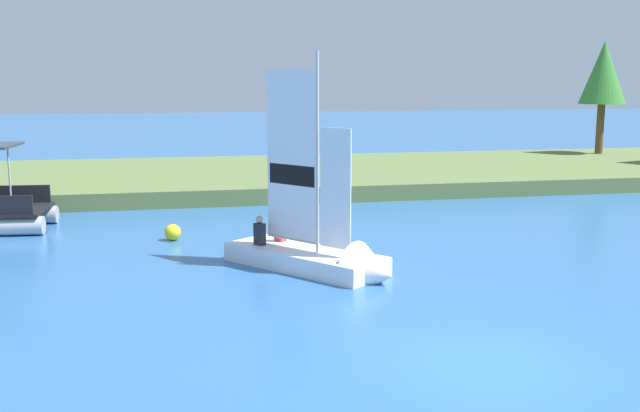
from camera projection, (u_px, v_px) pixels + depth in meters
name	position (u px, v px, depth m)	size (l,w,h in m)	color
ground_plane	(483.00, 361.00, 13.12)	(200.00, 200.00, 0.00)	#2D609E
shore_bank	(280.00, 176.00, 35.63)	(80.00, 12.86, 0.66)	#5B703D
shoreline_tree_midleft	(603.00, 74.00, 42.05)	(2.56, 2.56, 6.33)	brown
sailboat	(328.00, 257.00, 19.01)	(4.26, 4.89, 6.04)	white
channel_buoy	(173.00, 232.00, 22.88)	(0.50, 0.50, 0.50)	yellow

